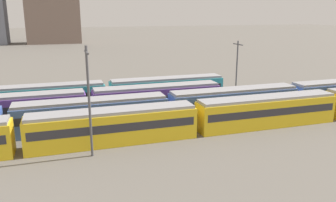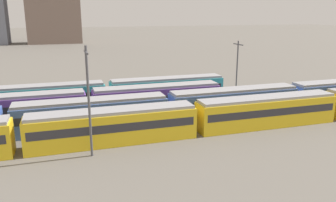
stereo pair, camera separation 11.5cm
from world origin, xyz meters
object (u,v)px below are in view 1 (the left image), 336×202
train_track_3 (40,98)px  catenary_pole_1 (237,63)px  train_track_0 (329,105)px  catenary_pole_0 (89,97)px  train_track_2 (12,109)px  train_track_1 (168,107)px

train_track_3 → catenary_pole_1: (32.86, 3.16, 3.05)m
train_track_0 → catenary_pole_0: (-30.95, -2.83, 4.03)m
train_track_0 → train_track_3: size_ratio=2.02×
train_track_2 → catenary_pole_1: 37.09m
train_track_1 → train_track_2: bearing=164.5°
catenary_pole_0 → train_track_1: bearing=37.7°
train_track_2 → catenary_pole_1: (36.00, 8.36, 3.05)m
train_track_3 → train_track_0: bearing=-23.3°
train_track_1 → catenary_pole_0: bearing=-142.3°
train_track_3 → catenary_pole_0: catenary_pole_0 is taller
catenary_pole_1 → train_track_3: bearing=-174.5°
train_track_3 → catenary_pole_1: catenary_pole_1 is taller
train_track_1 → catenary_pole_0: 13.73m
catenary_pole_1 → train_track_2: bearing=-166.9°
train_track_1 → catenary_pole_0: (-10.38, -8.03, 4.03)m
train_track_3 → catenary_pole_0: (5.28, -18.43, 4.03)m
catenary_pole_0 → train_track_0: bearing=5.2°
train_track_3 → catenary_pole_1: 33.15m
train_track_2 → catenary_pole_1: bearing=13.1°
train_track_0 → train_track_2: same height
train_track_2 → train_track_3: bearing=58.8°
train_track_1 → catenary_pole_1: catenary_pole_1 is taller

